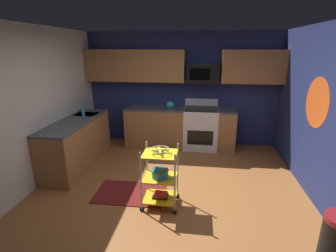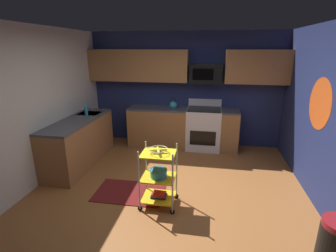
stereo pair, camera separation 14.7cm
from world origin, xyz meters
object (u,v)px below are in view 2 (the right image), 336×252
object	(u,v)px
rolling_cart	(159,177)
fruit_bowl	(158,150)
trash_can	(335,250)
book_stack	(159,195)
microwave	(206,74)
oven_range	(203,128)
dish_soap_bottle	(86,111)
mixing_bowl_large	(159,173)
kettle	(173,105)

from	to	relation	value
rolling_cart	fruit_bowl	xyz separation A→B (m)	(0.00, 0.00, 0.42)
rolling_cart	trash_can	world-z (taller)	rolling_cart
book_stack	trash_can	distance (m)	2.18
microwave	oven_range	bearing A→B (deg)	-89.74
microwave	rolling_cart	bearing A→B (deg)	-102.59
book_stack	dish_soap_bottle	xyz separation A→B (m)	(-1.80, 1.42, 0.86)
dish_soap_bottle	trash_can	size ratio (longest dim) A/B	0.30
mixing_bowl_large	rolling_cart	bearing A→B (deg)	0.00
mixing_bowl_large	book_stack	distance (m)	0.36
trash_can	microwave	bearing A→B (deg)	112.77
oven_range	microwave	xyz separation A→B (m)	(-0.00, 0.10, 1.22)
rolling_cart	kettle	size ratio (longest dim) A/B	3.47
fruit_bowl	dish_soap_bottle	distance (m)	2.30
fruit_bowl	kettle	size ratio (longest dim) A/B	1.03
oven_range	rolling_cart	distance (m)	2.43
rolling_cart	oven_range	bearing A→B (deg)	76.86
mixing_bowl_large	dish_soap_bottle	world-z (taller)	dish_soap_bottle
rolling_cart	fruit_bowl	world-z (taller)	rolling_cart
microwave	fruit_bowl	distance (m)	2.66
book_stack	dish_soap_bottle	size ratio (longest dim) A/B	1.17
mixing_bowl_large	kettle	distance (m)	2.41
oven_range	book_stack	size ratio (longest dim) A/B	4.72
mixing_bowl_large	trash_can	distance (m)	2.19
rolling_cart	book_stack	world-z (taller)	rolling_cart
kettle	microwave	bearing A→B (deg)	8.80
kettle	oven_range	bearing A→B (deg)	0.32
book_stack	kettle	size ratio (longest dim) A/B	0.88
microwave	trash_can	size ratio (longest dim) A/B	1.06
rolling_cart	fruit_bowl	size ratio (longest dim) A/B	3.36
kettle	rolling_cart	bearing A→B (deg)	-86.37
oven_range	fruit_bowl	bearing A→B (deg)	-103.14
dish_soap_bottle	microwave	bearing A→B (deg)	23.97
dish_soap_bottle	kettle	bearing A→B (deg)	29.60
oven_range	dish_soap_bottle	world-z (taller)	dish_soap_bottle
microwave	book_stack	size ratio (longest dim) A/B	3.00
rolling_cart	mixing_bowl_large	size ratio (longest dim) A/B	3.63
microwave	dish_soap_bottle	world-z (taller)	microwave
book_stack	kettle	distance (m)	2.51
dish_soap_bottle	trash_can	distance (m)	4.49
mixing_bowl_large	book_stack	xyz separation A→B (m)	(0.00, -0.00, -0.36)
oven_range	kettle	distance (m)	0.87
oven_range	trash_can	size ratio (longest dim) A/B	1.67
fruit_bowl	trash_can	size ratio (longest dim) A/B	0.41
book_stack	dish_soap_bottle	bearing A→B (deg)	141.59
microwave	kettle	size ratio (longest dim) A/B	2.65
microwave	dish_soap_bottle	distance (m)	2.66
mixing_bowl_large	dish_soap_bottle	xyz separation A→B (m)	(-1.80, 1.42, 0.50)
dish_soap_bottle	book_stack	bearing A→B (deg)	-38.41
rolling_cart	dish_soap_bottle	bearing A→B (deg)	141.59
oven_range	mixing_bowl_large	bearing A→B (deg)	-103.15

